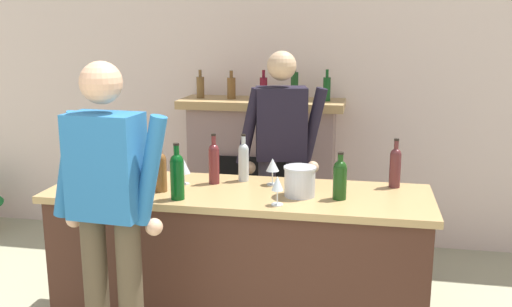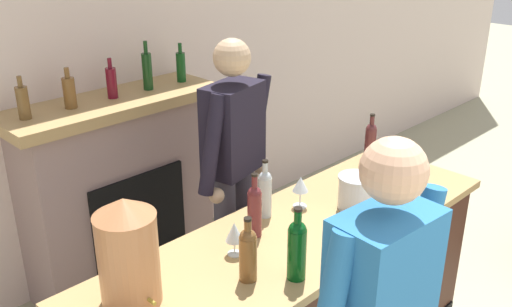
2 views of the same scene
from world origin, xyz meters
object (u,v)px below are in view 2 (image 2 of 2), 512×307
at_px(wine_bottle_merlot_tall, 255,209).
at_px(wine_glass_front_left, 301,185).
at_px(wine_bottle_chardonnay_pale, 248,252).
at_px(person_bartender, 234,173).
at_px(wine_bottle_riesling_slim, 297,247).
at_px(copper_dispenser, 128,251).
at_px(wine_bottle_cabernet_heavy, 385,173).
at_px(wine_glass_front_right, 234,233).
at_px(fireplace_stone, 120,192).
at_px(wine_bottle_port_short, 265,192).
at_px(ice_bucket_steel, 356,192).
at_px(wine_glass_by_dispenser, 377,207).
at_px(wine_bottle_burgundy_dark, 370,141).

relative_size(wine_bottle_merlot_tall, wine_glass_front_left, 1.87).
bearing_deg(wine_bottle_merlot_tall, wine_bottle_chardonnay_pale, -139.04).
xyz_separation_m(person_bartender, wine_bottle_riesling_slim, (-0.48, -0.91, 0.11)).
bearing_deg(copper_dispenser, wine_bottle_merlot_tall, 1.28).
distance_m(copper_dispenser, wine_glass_front_left, 1.10).
height_order(wine_bottle_cabernet_heavy, wine_glass_front_right, wine_bottle_cabernet_heavy).
distance_m(fireplace_stone, wine_bottle_cabernet_heavy, 1.77).
bearing_deg(copper_dispenser, wine_bottle_cabernet_heavy, -6.56).
distance_m(wine_bottle_port_short, wine_bottle_chardonnay_pale, 0.57).
xyz_separation_m(wine_bottle_port_short, wine_bottle_cabernet_heavy, (0.65, -0.29, -0.01)).
relative_size(wine_bottle_merlot_tall, wine_bottle_chardonnay_pale, 1.10).
bearing_deg(wine_glass_front_left, person_bartender, 92.25).
relative_size(copper_dispenser, wine_bottle_merlot_tall, 1.41).
bearing_deg(fireplace_stone, ice_bucket_steel, -71.61).
bearing_deg(wine_bottle_riesling_slim, wine_glass_front_left, 39.68).
bearing_deg(wine_bottle_port_short, ice_bucket_steel, -34.17).
bearing_deg(person_bartender, wine_glass_front_left, -87.75).
bearing_deg(wine_bottle_port_short, wine_glass_front_left, -17.04).
distance_m(wine_bottle_cabernet_heavy, wine_glass_by_dispenser, 0.39).
distance_m(wine_bottle_riesling_slim, wine_glass_by_dispenser, 0.60).
xyz_separation_m(copper_dispenser, wine_glass_front_right, (0.53, -0.04, -0.12)).
bearing_deg(wine_glass_front_left, copper_dispenser, -177.16).
distance_m(copper_dispenser, wine_bottle_chardonnay_pale, 0.50).
relative_size(person_bartender, copper_dispenser, 3.85).
bearing_deg(wine_bottle_merlot_tall, copper_dispenser, -178.72).
bearing_deg(wine_bottle_riesling_slim, wine_bottle_port_short, 58.20).
xyz_separation_m(wine_bottle_chardonnay_pale, wine_glass_by_dispenser, (0.75, -0.14, -0.01)).
relative_size(fireplace_stone, copper_dispenser, 3.57).
distance_m(wine_bottle_chardonnay_pale, wine_glass_by_dispenser, 0.77).
bearing_deg(wine_bottle_chardonnay_pale, ice_bucket_steel, 4.35).
distance_m(person_bartender, wine_glass_front_right, 0.81).
bearing_deg(wine_bottle_burgundy_dark, wine_bottle_merlot_tall, -173.45).
bearing_deg(wine_bottle_merlot_tall, wine_bottle_riesling_slim, -107.92).
distance_m(wine_bottle_port_short, wine_glass_front_left, 0.21).
bearing_deg(wine_bottle_chardonnay_pale, copper_dispenser, 152.71).
bearing_deg(person_bartender, wine_bottle_port_short, -113.22).
relative_size(wine_bottle_chardonnay_pale, wine_glass_front_left, 1.70).
relative_size(wine_bottle_port_short, wine_bottle_chardonnay_pale, 1.05).
bearing_deg(wine_bottle_cabernet_heavy, wine_bottle_riesling_slim, -168.86).
bearing_deg(wine_bottle_port_short, wine_bottle_cabernet_heavy, -24.40).
height_order(wine_bottle_chardonnay_pale, wine_glass_by_dispenser, wine_bottle_chardonnay_pale).
bearing_deg(wine_bottle_chardonnay_pale, wine_glass_by_dispenser, -10.37).
bearing_deg(wine_bottle_port_short, wine_bottle_burgundy_dark, 1.83).
height_order(copper_dispenser, wine_glass_front_left, copper_dispenser).
xyz_separation_m(person_bartender, wine_bottle_burgundy_dark, (0.79, -0.40, 0.10)).
bearing_deg(wine_bottle_riesling_slim, wine_bottle_cabernet_heavy, 11.14).
relative_size(person_bartender, wine_bottle_burgundy_dark, 5.67).
distance_m(wine_bottle_port_short, wine_glass_front_right, 0.39).
relative_size(fireplace_stone, ice_bucket_steel, 8.39).
relative_size(fireplace_stone, wine_glass_by_dispenser, 9.62).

